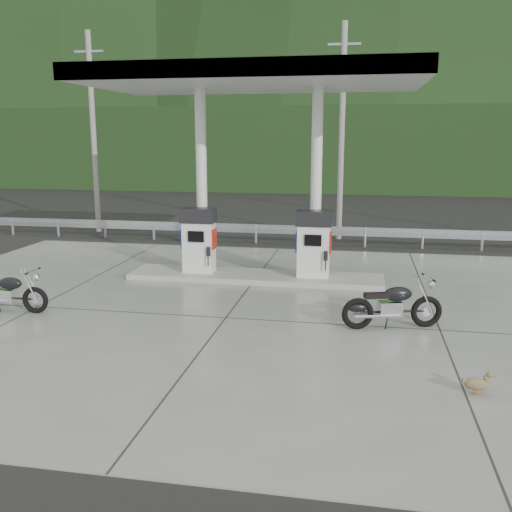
% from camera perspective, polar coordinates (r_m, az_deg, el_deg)
% --- Properties ---
extents(ground, '(160.00, 160.00, 0.00)m').
position_cam_1_polar(ground, '(13.46, -2.04, -4.98)').
color(ground, black).
rests_on(ground, ground).
extents(forecourt_apron, '(18.00, 14.00, 0.02)m').
position_cam_1_polar(forecourt_apron, '(13.46, -2.04, -4.94)').
color(forecourt_apron, slate).
rests_on(forecourt_apron, ground).
extents(pump_island, '(7.00, 1.40, 0.15)m').
position_cam_1_polar(pump_island, '(15.80, -0.08, -2.08)').
color(pump_island, gray).
rests_on(pump_island, forecourt_apron).
extents(gas_pump_left, '(0.95, 0.55, 1.80)m').
position_cam_1_polar(gas_pump_left, '(15.96, -5.74, 1.59)').
color(gas_pump_left, silver).
rests_on(gas_pump_left, pump_island).
extents(gas_pump_right, '(0.95, 0.55, 1.80)m').
position_cam_1_polar(gas_pump_right, '(15.39, 5.79, 1.20)').
color(gas_pump_right, silver).
rests_on(gas_pump_right, pump_island).
extents(canopy_column_left, '(0.30, 0.30, 5.00)m').
position_cam_1_polar(canopy_column_left, '(16.14, -5.46, 7.43)').
color(canopy_column_left, white).
rests_on(canopy_column_left, pump_island).
extents(canopy_column_right, '(0.30, 0.30, 5.00)m').
position_cam_1_polar(canopy_column_right, '(15.57, 6.04, 7.26)').
color(canopy_column_right, white).
rests_on(canopy_column_right, pump_island).
extents(canopy_roof, '(8.50, 5.00, 0.40)m').
position_cam_1_polar(canopy_roof, '(15.41, -0.09, 17.33)').
color(canopy_roof, silver).
rests_on(canopy_roof, canopy_column_left).
extents(guardrail, '(26.00, 0.16, 1.42)m').
position_cam_1_polar(guardrail, '(21.01, 2.68, 3.11)').
color(guardrail, '#A0A3A8').
rests_on(guardrail, ground).
extents(road, '(60.00, 7.00, 0.01)m').
position_cam_1_polar(road, '(24.55, 3.78, 2.69)').
color(road, black).
rests_on(road, ground).
extents(utility_pole_a, '(0.22, 0.22, 8.00)m').
position_cam_1_polar(utility_pole_a, '(24.58, -15.94, 11.64)').
color(utility_pole_a, gray).
rests_on(utility_pole_a, ground).
extents(utility_pole_b, '(0.22, 0.22, 8.00)m').
position_cam_1_polar(utility_pole_b, '(22.09, 8.57, 11.98)').
color(utility_pole_b, gray).
rests_on(utility_pole_b, ground).
extents(tree_band, '(80.00, 6.00, 6.00)m').
position_cam_1_polar(tree_band, '(42.68, 6.82, 10.55)').
color(tree_band, black).
rests_on(tree_band, ground).
extents(forested_hills, '(100.00, 40.00, 140.00)m').
position_cam_1_polar(forested_hills, '(72.74, 8.35, 8.64)').
color(forested_hills, black).
rests_on(forested_hills, ground).
extents(motorcycle_left, '(1.84, 0.62, 0.86)m').
position_cam_1_polar(motorcycle_left, '(14.00, -23.62, -3.41)').
color(motorcycle_left, black).
rests_on(motorcycle_left, forecourt_apron).
extents(motorcycle_right, '(2.07, 1.15, 0.94)m').
position_cam_1_polar(motorcycle_right, '(12.08, 13.49, -4.87)').
color(motorcycle_right, black).
rests_on(motorcycle_right, forecourt_apron).
extents(duck, '(0.46, 0.15, 0.33)m').
position_cam_1_polar(duck, '(9.54, 21.18, -11.88)').
color(duck, brown).
rests_on(duck, forecourt_apron).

